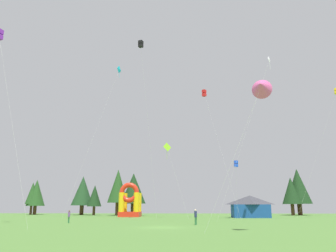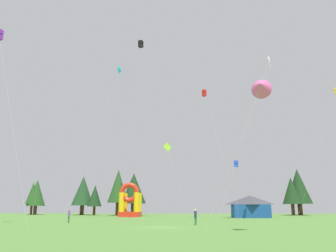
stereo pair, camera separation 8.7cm
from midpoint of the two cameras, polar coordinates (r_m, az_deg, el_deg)
The scene contains 20 objects.
ground_plane at distance 35.11m, azimuth -1.08°, elevation -17.01°, with size 120.00×120.00×0.00m, color #548438.
kite_lime_diamond at distance 59.05m, azimuth -0.16°, elevation -3.83°, with size 4.33×1.08×12.72m.
kite_white_diamond at distance 54.70m, azimuth 16.98°, elevation 10.39°, with size 9.51×2.03×24.67m.
kite_black_box at distance 55.87m, azimuth -4.64°, elevation 13.71°, with size 2.82×6.28×28.32m.
kite_pink_delta at distance 28.14m, azimuth 15.71°, elevation 6.56°, with size 5.84×2.47×12.40m.
kite_red_box at distance 58.93m, azimuth 6.30°, elevation 5.56°, with size 5.14×4.49×21.97m.
kite_cyan_diamond at distance 64.67m, azimuth -8.29°, elevation 9.31°, with size 8.13×4.39×27.88m.
kite_blue_box at distance 57.15m, azimuth 11.65°, elevation -6.38°, with size 0.67×2.61×9.48m.
person_left_edge at distance 45.11m, azimuth -16.57°, elevation -14.49°, with size 0.38×0.38×1.58m.
person_near_camera at distance 39.40m, azimuth 4.81°, elevation -15.07°, with size 0.42×0.42×1.75m.
inflatable_orange_dome at distance 67.37m, azimuth -6.49°, elevation -13.12°, with size 4.05×4.40×6.51m.
festival_tent at distance 64.18m, azimuth 13.98°, elevation -13.26°, with size 6.48×4.32×3.94m.
tree_row_0 at distance 88.32m, azimuth -22.17°, elevation -10.66°, with size 3.07×3.07×7.64m.
tree_row_1 at distance 88.45m, azimuth -21.59°, elevation -10.62°, with size 4.36×4.36×8.30m.
tree_row_2 at distance 82.73m, azimuth -14.36°, elevation -10.74°, with size 5.11×5.11×8.96m.
tree_row_3 at distance 79.74m, azimuth -12.41°, elevation -11.64°, with size 3.28×3.28×6.72m.
tree_row_4 at distance 77.12m, azimuth -8.51°, elevation -10.18°, with size 4.55×4.55×10.14m.
tree_row_5 at distance 76.44m, azimuth -5.88°, elevation -10.63°, with size 5.58×5.58×9.26m.
tree_row_6 at distance 81.34m, azimuth 20.45°, elevation -10.38°, with size 4.24×4.24×8.41m.
tree_row_7 at distance 83.28m, azimuth 21.46°, elevation -9.61°, with size 5.71×5.71×10.46m.
Camera 2 is at (2.38, -34.96, 2.18)m, focal length 35.52 mm.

